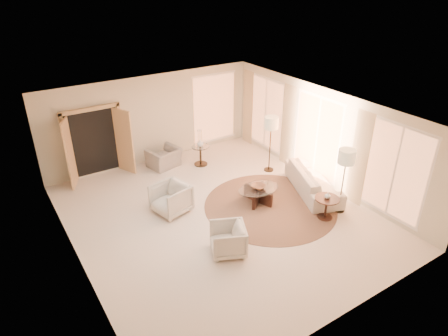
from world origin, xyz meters
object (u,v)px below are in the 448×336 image
coffee_table (258,193)px  floor_lamp_near (271,125)px  bowl (258,187)px  end_vase (328,196)px  armchair_right (228,238)px  armchair_left (171,197)px  side_table (200,153)px  floor_lamp_far (346,159)px  sofa (313,181)px  accent_chair (164,155)px  end_table (326,204)px  side_vase (200,143)px

coffee_table → floor_lamp_near: (1.43, 1.33, 1.23)m
bowl → end_vase: bearing=-57.2°
armchair_right → floor_lamp_near: bearing=153.5°
armchair_left → side_table: size_ratio=1.33×
side_table → bowl: (0.17, -2.83, 0.09)m
end_vase → floor_lamp_far: bearing=4.8°
coffee_table → bowl: (0.00, 0.00, 0.21)m
sofa → end_vase: size_ratio=14.65×
coffee_table → armchair_left: bearing=158.6°
accent_chair → side_table: accent_chair is taller
armchair_right → end_table: bearing=110.4°
floor_lamp_near → bowl: size_ratio=4.83×
side_table → side_vase: size_ratio=2.87×
bowl → side_vase: (-0.17, 2.83, 0.28)m
side_table → bowl: side_table is taller
floor_lamp_far → bowl: bearing=136.1°
floor_lamp_near → end_vase: size_ratio=11.09×
end_vase → bowl: bearing=122.8°
armchair_right → bowl: (1.85, 1.32, 0.10)m
end_table → floor_lamp_near: 3.09m
sofa → floor_lamp_far: (-0.12, -1.11, 1.15)m
armchair_right → coffee_table: 2.28m
accent_chair → end_table: bearing=101.0°
bowl → floor_lamp_far: bearing=-43.9°
side_vase → armchair_right: bearing=-112.0°
coffee_table → end_vase: size_ratio=9.36×
sofa → end_vase: 1.38m
side_vase → side_table: bearing=0.0°
armchair_left → coffee_table: 2.34m
armchair_right → floor_lamp_near: floor_lamp_near is taller
armchair_right → bowl: armchair_right is taller
sofa → coffee_table: size_ratio=1.56×
coffee_table → end_table: 1.82m
sofa → coffee_table: bearing=100.0°
end_vase → end_table: bearing=0.0°
floor_lamp_near → floor_lamp_far: size_ratio=1.01×
armchair_left → floor_lamp_far: floor_lamp_far is taller
sofa → side_table: sofa is taller
end_table → end_vase: size_ratio=3.88×
end_vase → side_vase: side_vase is taller
floor_lamp_far → side_table: bearing=111.6°
side_vase → end_vase: bearing=-75.1°
armchair_right → end_vase: armchair_right is taller
floor_lamp_far → side_vase: 4.69m
end_table → accent_chair: bearing=114.4°
sofa → side_table: size_ratio=3.59×
accent_chair → end_table: 5.33m
end_table → bowl: size_ratio=1.69×
accent_chair → bowl: 3.54m
floor_lamp_far → bowl: (-1.54, 1.48, -1.01)m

